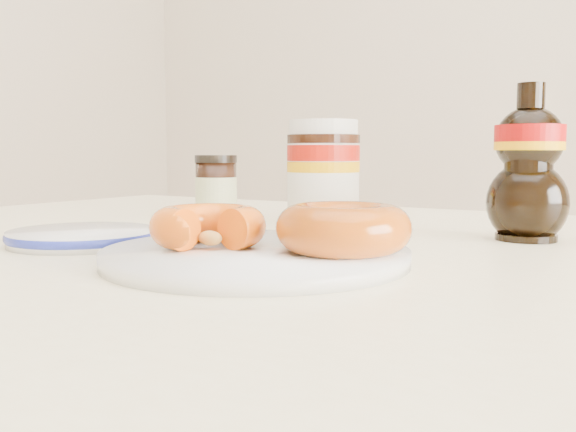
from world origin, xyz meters
The scene contains 8 objects.
dining_table centered at (0.00, 0.10, 0.67)m, with size 1.40×0.90×0.75m.
plate centered at (-0.01, -0.03, 0.76)m, with size 0.25×0.25×0.01m.
donut_bitten centered at (-0.05, -0.04, 0.78)m, with size 0.10×0.10×0.03m, color #EB4C0D.
donut_whole centered at (0.06, -0.01, 0.78)m, with size 0.11×0.11×0.04m, color #A1340A.
nutella_jar centered at (-0.11, 0.27, 0.82)m, with size 0.09×0.09×0.13m.
syrup_bottle centered at (0.15, 0.23, 0.83)m, with size 0.08×0.07×0.16m, color black, non-canonical shape.
dark_jar centered at (-0.24, 0.20, 0.79)m, with size 0.05×0.05×0.09m.
blue_rim_saucer centered at (-0.22, -0.03, 0.76)m, with size 0.15×0.15×0.01m.
Camera 1 is at (0.29, -0.46, 0.84)m, focal length 40.00 mm.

